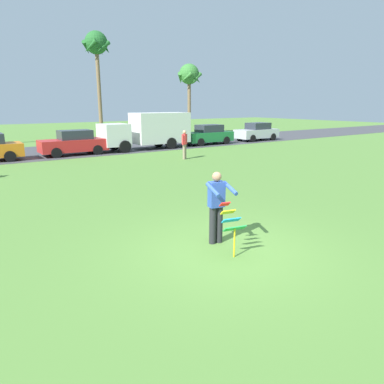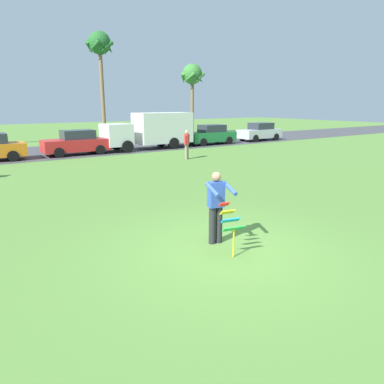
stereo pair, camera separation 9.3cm
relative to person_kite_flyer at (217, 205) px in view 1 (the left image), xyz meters
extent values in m
plane|color=#568438|center=(-0.04, -0.46, -0.95)|extent=(120.00, 120.00, 0.00)
cube|color=#424247|center=(-0.04, 19.55, -0.95)|extent=(120.00, 8.00, 0.01)
cylinder|color=#26262B|center=(0.09, 0.00, -0.50)|extent=(0.16, 0.16, 0.90)
cylinder|color=#26262B|center=(-0.08, 0.04, -0.50)|extent=(0.16, 0.16, 0.90)
cube|color=#2D4CA5|center=(0.00, 0.02, 0.25)|extent=(0.40, 0.29, 0.60)
sphere|color=#9E7051|center=(0.00, 0.02, 0.67)|extent=(0.22, 0.22, 0.22)
cylinder|color=#2D4CA5|center=(0.17, -0.26, 0.43)|extent=(0.20, 0.59, 0.24)
cylinder|color=#2D4CA5|center=(-0.26, -0.18, 0.43)|extent=(0.20, 0.59, 0.24)
cube|color=red|center=(-0.07, -0.37, 0.12)|extent=(0.25, 0.19, 0.12)
cube|color=yellow|center=(-0.10, -0.53, -0.02)|extent=(0.34, 0.21, 0.12)
cube|color=#1E99D8|center=(-0.14, -0.69, -0.16)|extent=(0.44, 0.23, 0.12)
cube|color=green|center=(-0.18, -0.85, -0.29)|extent=(0.53, 0.25, 0.12)
cylinder|color=yellow|center=(-0.18, -0.85, -0.62)|extent=(0.04, 0.04, 0.65)
cylinder|color=black|center=(-2.11, 16.33, -0.63)|extent=(0.64, 0.22, 0.64)
cylinder|color=black|center=(-2.10, 17.94, -0.63)|extent=(0.64, 0.22, 0.64)
cube|color=red|center=(1.77, 17.15, -0.31)|extent=(4.22, 1.74, 0.76)
cube|color=#282D38|center=(1.92, 17.15, 0.35)|extent=(2.03, 1.41, 0.60)
cylinder|color=black|center=(0.47, 16.35, -0.63)|extent=(0.64, 0.23, 0.64)
cylinder|color=black|center=(0.48, 17.97, -0.63)|extent=(0.64, 0.23, 0.64)
cylinder|color=black|center=(3.07, 16.33, -0.63)|extent=(0.64, 0.23, 0.64)
cylinder|color=black|center=(3.08, 17.94, -0.63)|extent=(0.64, 0.23, 0.64)
cube|color=silver|center=(4.58, 17.11, 0.22)|extent=(1.82, 1.92, 1.50)
cube|color=silver|center=(8.28, 17.16, 0.57)|extent=(4.23, 2.05, 2.20)
cylinder|color=black|center=(4.94, 16.19, -0.53)|extent=(0.84, 0.29, 0.84)
cylinder|color=black|center=(4.92, 18.03, -0.53)|extent=(0.84, 0.29, 0.84)
cylinder|color=black|center=(8.64, 16.24, -0.53)|extent=(0.84, 0.29, 0.84)
cylinder|color=black|center=(8.62, 18.08, -0.53)|extent=(0.84, 0.29, 0.84)
cube|color=#1E7238|center=(12.74, 17.15, -0.31)|extent=(4.22, 1.74, 0.76)
cube|color=#282D38|center=(12.89, 17.15, 0.35)|extent=(2.03, 1.41, 0.60)
cylinder|color=black|center=(11.43, 16.35, -0.63)|extent=(0.64, 0.23, 0.64)
cylinder|color=black|center=(11.44, 17.97, -0.63)|extent=(0.64, 0.23, 0.64)
cylinder|color=black|center=(14.03, 16.33, -0.63)|extent=(0.64, 0.23, 0.64)
cylinder|color=black|center=(14.05, 17.94, -0.63)|extent=(0.64, 0.23, 0.64)
cube|color=silver|center=(18.30, 17.15, -0.31)|extent=(4.22, 1.76, 0.76)
cube|color=#282D38|center=(18.45, 17.15, 0.35)|extent=(2.04, 1.42, 0.60)
cylinder|color=black|center=(17.01, 16.32, -0.63)|extent=(0.64, 0.23, 0.64)
cylinder|color=black|center=(16.99, 17.94, -0.63)|extent=(0.64, 0.23, 0.64)
cylinder|color=black|center=(19.62, 16.36, -0.63)|extent=(0.64, 0.23, 0.64)
cylinder|color=black|center=(19.59, 17.97, -0.63)|extent=(0.64, 0.23, 0.64)
cylinder|color=brown|center=(7.75, 27.91, 3.35)|extent=(0.36, 0.36, 8.60)
sphere|color=#236028|center=(7.75, 27.91, 7.84)|extent=(2.10, 2.10, 2.10)
cone|color=#236028|center=(8.70, 27.91, 7.39)|extent=(0.44, 1.56, 1.28)
cone|color=#236028|center=(8.05, 28.82, 7.39)|extent=(1.62, 0.90, 1.28)
cone|color=#236028|center=(6.98, 28.47, 7.39)|extent=(1.27, 1.52, 1.28)
cone|color=#236028|center=(6.98, 27.36, 7.39)|extent=(1.27, 1.52, 1.28)
cone|color=#236028|center=(8.05, 27.01, 7.39)|extent=(1.62, 0.90, 1.28)
cylinder|color=brown|center=(17.03, 26.16, 2.11)|extent=(0.36, 0.36, 6.12)
sphere|color=#387A33|center=(17.03, 26.16, 5.36)|extent=(2.10, 2.10, 2.10)
cone|color=#387A33|center=(17.98, 26.16, 4.91)|extent=(0.44, 1.56, 1.28)
cone|color=#387A33|center=(17.33, 27.06, 4.91)|extent=(1.62, 0.90, 1.28)
cone|color=#387A33|center=(16.26, 26.71, 4.91)|extent=(1.27, 1.52, 1.28)
cone|color=#387A33|center=(16.26, 25.60, 4.91)|extent=(1.27, 1.52, 1.28)
cone|color=#387A33|center=(17.33, 25.25, 4.91)|extent=(1.62, 0.90, 1.28)
cylinder|color=gray|center=(6.66, 11.49, -0.50)|extent=(0.16, 0.16, 0.90)
cylinder|color=gray|center=(6.81, 11.59, -0.50)|extent=(0.16, 0.16, 0.90)
cube|color=red|center=(6.74, 11.54, 0.25)|extent=(0.42, 0.39, 0.60)
sphere|color=tan|center=(6.74, 11.54, 0.67)|extent=(0.22, 0.22, 0.22)
cylinder|color=red|center=(6.54, 11.40, 0.21)|extent=(0.09, 0.09, 0.58)
cylinder|color=red|center=(6.93, 11.68, 0.21)|extent=(0.09, 0.09, 0.58)
camera|label=1|loc=(-4.99, -6.19, 2.28)|focal=33.07mm
camera|label=2|loc=(-4.91, -6.24, 2.28)|focal=33.07mm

